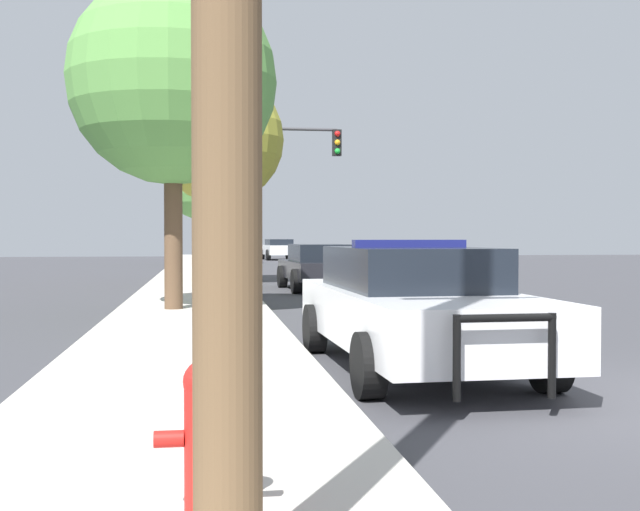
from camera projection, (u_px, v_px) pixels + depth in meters
The scene contains 10 objects.
sidewalk_left at pixel (177, 416), 6.66m from camera, with size 3.00×110.00×0.13m.
police_car at pixel (414, 305), 9.39m from camera, with size 2.21×5.19×1.52m.
fire_hydrant at pixel (205, 432), 4.12m from camera, with size 0.52×0.23×0.80m.
traffic_light at pixel (273, 169), 27.34m from camera, with size 4.02×0.35×5.24m.
car_background_oncoming at pixel (382, 258), 32.07m from camera, with size 1.98×4.15×1.28m.
car_background_midblock at pixel (319, 266), 23.03m from camera, with size 2.13×4.21×1.32m.
car_background_distant at pixel (279, 249), 52.07m from camera, with size 2.25×4.07×1.34m.
tree_sidewalk_near at pixel (173, 81), 15.63m from camera, with size 4.08×4.08×6.51m.
tree_sidewalk_far at pixel (201, 186), 43.34m from camera, with size 3.66×3.66×5.97m.
tree_sidewalk_mid at pixel (220, 140), 25.82m from camera, with size 4.16×4.16×6.64m.
Camera 1 is at (-4.87, -6.72, 1.56)m, focal length 45.00 mm.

